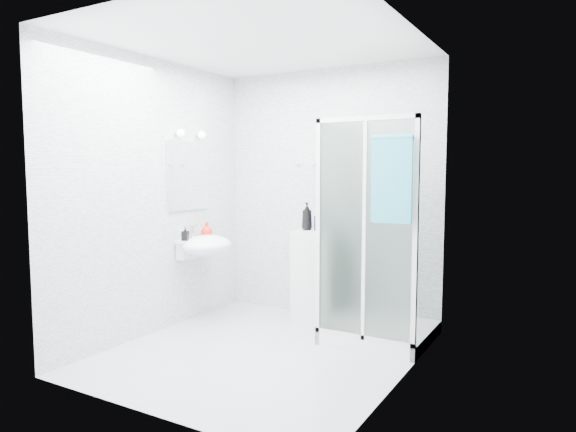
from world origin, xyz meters
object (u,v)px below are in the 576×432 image
Objects in this scene: storage_cabinet at (316,277)px; shampoo_bottle_b at (320,220)px; shower_enclosure at (369,292)px; shampoo_bottle_a at (307,216)px; soap_dispenser_orange at (207,229)px; soap_dispenser_black at (185,234)px; hand_towel at (392,177)px; wall_basin at (204,245)px.

shampoo_bottle_b reaches higher than storage_cabinet.
storage_cabinet is (-0.67, 0.23, 0.03)m from shower_enclosure.
shampoo_bottle_a is 0.15m from shampoo_bottle_b.
soap_dispenser_black is (-0.00, -0.33, -0.01)m from soap_dispenser_orange.
storage_cabinet is 1.24m from soap_dispenser_orange.
storage_cabinet is at bearing 147.35° from hand_towel.
shower_enclosure reaches higher than shampoo_bottle_a.
hand_towel is at bearing -2.46° from wall_basin.
soap_dispenser_black is at bearing -146.16° from shampoo_bottle_b.
soap_dispenser_orange is 0.33m from soap_dispenser_black.
soap_dispenser_black is (-1.74, -0.51, 0.48)m from shower_enclosure.
soap_dispenser_orange reaches higher than storage_cabinet.
shampoo_bottle_b is at bearing 20.67° from soap_dispenser_orange.
shower_enclosure is 0.71m from storage_cabinet.
shampoo_bottle_a is (-1.09, 0.62, -0.41)m from hand_towel.
shampoo_bottle_a is 1.81× the size of soap_dispenser_orange.
wall_basin is 2.10m from hand_towel.
shampoo_bottle_b is at bearing 33.84° from soap_dispenser_black.
shampoo_bottle_b is (0.14, 0.02, -0.03)m from shampoo_bottle_a.
hand_towel is 2.51× the size of shampoo_bottle_a.
hand_towel is (0.99, -0.64, 1.03)m from storage_cabinet.
soap_dispenser_orange is (-1.74, -0.18, 0.49)m from shower_enclosure.
shower_enclosure reaches higher than storage_cabinet.
hand_towel is at bearing -6.21° from soap_dispenser_orange.
hand_towel is at bearing -50.95° from shower_enclosure.
soap_dispenser_orange is at bearing 119.98° from wall_basin.
shower_enclosure is 2.10× the size of storage_cabinet.
soap_dispenser_black is at bearing -143.37° from shampoo_bottle_a.
wall_basin is 4.10× the size of soap_dispenser_black.
wall_basin is at bearing -151.57° from shampoo_bottle_b.
hand_towel reaches higher than storage_cabinet.
shampoo_bottle_b is 1.60× the size of soap_dispenser_black.
storage_cabinet is at bearing -168.99° from shampoo_bottle_b.
storage_cabinet is 1.56m from hand_towel.
shower_enclosure is at bearing 129.05° from hand_towel.
shampoo_bottle_a is 2.06× the size of soap_dispenser_black.
shower_enclosure is 12.86× the size of soap_dispenser_orange.
storage_cabinet is 3.38× the size of shampoo_bottle_a.
shower_enclosure is at bearing -16.07° from shampoo_bottle_a.
shower_enclosure is 1.72m from wall_basin.
shampoo_bottle_a is at bearing 36.63° from soap_dispenser_black.
hand_towel is at bearing 2.91° from soap_dispenser_black.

